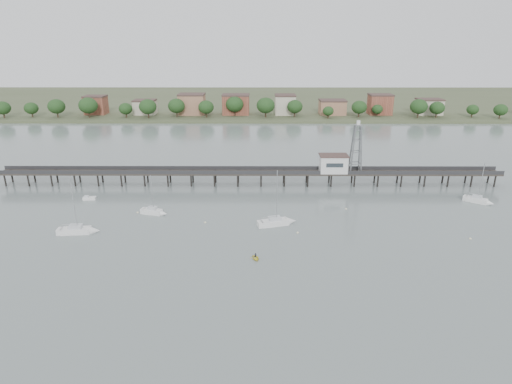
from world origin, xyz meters
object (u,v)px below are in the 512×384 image
pier (250,173)px  sailboat_a (82,230)px  sailboat_b (156,212)px  sailboat_e (480,201)px  sailboat_c (280,222)px  white_tender (89,198)px  lattice_tower (356,149)px  yellow_dinghy (256,259)px

pier → sailboat_a: bearing=-137.0°
sailboat_b → sailboat_e: 85.87m
sailboat_c → white_tender: size_ratio=4.06×
sailboat_c → white_tender: (-51.65, 16.38, -0.23)m
lattice_tower → yellow_dinghy: lattice_tower is taller
pier → sailboat_e: (62.31, -15.40, -3.14)m
sailboat_a → yellow_dinghy: size_ratio=5.67×
sailboat_c → sailboat_b: bearing=152.5°
sailboat_b → white_tender: size_ratio=3.05×
pier → sailboat_a: size_ratio=10.73×
sailboat_e → white_tender: sailboat_e is taller
sailboat_b → white_tender: 23.13m
sailboat_e → white_tender: 106.13m
sailboat_a → sailboat_e: bearing=5.7°
sailboat_e → white_tender: bearing=-142.9°
yellow_dinghy → sailboat_c: bearing=53.1°
pier → yellow_dinghy: bearing=-87.5°
sailboat_e → yellow_dinghy: 67.91m
sailboat_c → yellow_dinghy: bearing=-125.3°
pier → lattice_tower: 32.34m
sailboat_e → sailboat_c: bearing=-127.1°
pier → sailboat_e: bearing=-13.9°
pier → sailboat_b: 33.28m
sailboat_c → sailboat_a: bearing=169.8°
yellow_dinghy → sailboat_a: bearing=144.8°
sailboat_a → sailboat_b: bearing=32.7°
pier → white_tender: 45.89m
lattice_tower → sailboat_e: bearing=-26.6°
lattice_tower → sailboat_a: size_ratio=1.11×
lattice_tower → sailboat_a: lattice_tower is taller
sailboat_b → yellow_dinghy: (25.22, -23.05, -0.66)m
sailboat_b → sailboat_a: size_ratio=0.77×
white_tender → lattice_tower: bearing=5.5°
sailboat_e → yellow_dinghy: bearing=-114.3°
sailboat_c → pier: bearing=88.2°
sailboat_e → sailboat_a: size_ratio=0.83×
sailboat_c → white_tender: 54.19m
pier → sailboat_e: 64.26m
sailboat_b → lattice_tower: bearing=38.8°
pier → sailboat_e: size_ratio=12.94×
pier → sailboat_c: 30.83m
pier → sailboat_e: sailboat_e is taller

